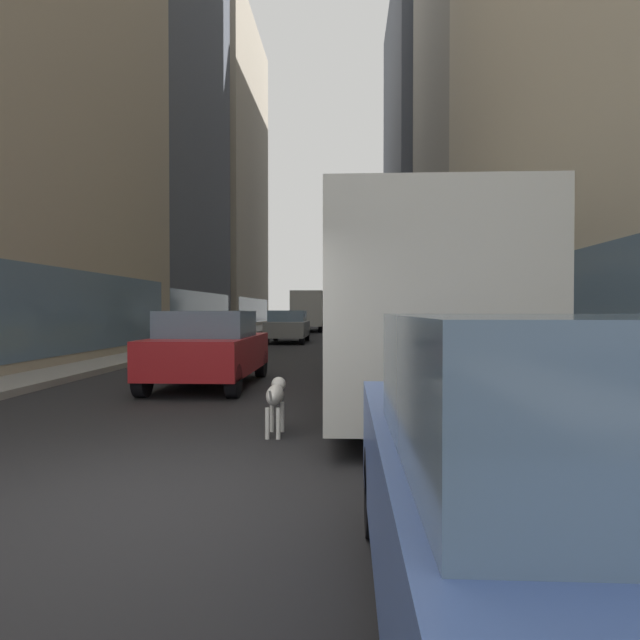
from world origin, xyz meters
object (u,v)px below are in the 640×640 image
car_blue_hatchback (598,512)px  car_red_coupe (209,348)px  car_yellow_taxi (215,334)px  car_silver_sedan (340,320)px  car_grey_wagon (288,326)px  car_white_van (364,323)px  box_truck (309,310)px  transit_bus (396,303)px  dalmatian_dog (276,395)px

car_blue_hatchback → car_red_coupe: bearing=113.3°
car_yellow_taxi → car_blue_hatchback: size_ratio=1.08×
car_silver_sedan → car_grey_wagon: 17.15m
car_white_van → car_blue_hatchback: bearing=-90.0°
car_silver_sedan → box_truck: (-2.40, -1.80, 0.85)m
car_yellow_taxi → car_white_van: (5.60, 14.99, -0.00)m
transit_bus → car_red_coupe: (-4.00, 0.13, -0.95)m
car_white_van → car_yellow_taxi: bearing=-110.5°
car_white_van → dalmatian_dog: bearing=-94.2°
car_silver_sedan → dalmatian_dog: bearing=-90.6°
car_grey_wagon → car_blue_hatchback: bearing=-80.8°
car_blue_hatchback → car_white_van: size_ratio=0.94×
car_silver_sedan → car_grey_wagon: bearing=-98.0°
car_grey_wagon → dalmatian_dog: (2.04, -19.86, -0.31)m
transit_bus → dalmatian_dog: size_ratio=11.98×
car_red_coupe → car_grey_wagon: size_ratio=0.95×
car_red_coupe → car_silver_sedan: size_ratio=1.00×
transit_bus → box_truck: bearing=97.4°
car_blue_hatchback → car_grey_wagon: same height
car_silver_sedan → dalmatian_dog: (-0.36, -36.85, -0.31)m
car_blue_hatchback → car_red_coupe: same height
car_red_coupe → car_grey_wagon: bearing=90.0°
car_silver_sedan → car_blue_hatchback: bearing=-87.8°
car_yellow_taxi → car_grey_wagon: 8.53m
car_yellow_taxi → car_red_coupe: (1.60, -7.06, -0.00)m
car_blue_hatchback → transit_bus: bearing=90.0°
car_white_van → dalmatian_dog: 26.55m
car_yellow_taxi → car_white_van: same height
transit_bus → car_yellow_taxi: 9.16m
box_truck → car_grey_wagon: bearing=-90.0°
car_white_van → car_silver_sedan: bearing=98.8°
car_blue_hatchback → car_white_van: same height
car_blue_hatchback → box_truck: bearing=95.7°
box_truck → car_silver_sedan: bearing=36.8°
car_yellow_taxi → car_grey_wagon: same height
transit_bus → car_blue_hatchback: transit_bus is taller
transit_bus → car_white_van: size_ratio=2.64×
car_yellow_taxi → car_red_coupe: size_ratio=1.09×
car_blue_hatchback → car_silver_sedan: same height
car_red_coupe → dalmatian_dog: (2.04, -4.43, -0.31)m
car_yellow_taxi → car_grey_wagon: (1.60, 8.38, -0.00)m
car_grey_wagon → car_yellow_taxi: bearing=-100.8°
car_grey_wagon → box_truck: bearing=90.0°
transit_bus → car_yellow_taxi: bearing=127.9°
car_blue_hatchback → car_yellow_taxi: bearing=108.9°
car_silver_sedan → dalmatian_dog: size_ratio=4.20×
car_red_coupe → car_grey_wagon: same height
car_white_van → box_truck: box_truck is taller
transit_bus → car_grey_wagon: (-4.00, 15.57, -0.95)m
transit_bus → car_yellow_taxi: (-5.60, 7.19, -0.95)m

